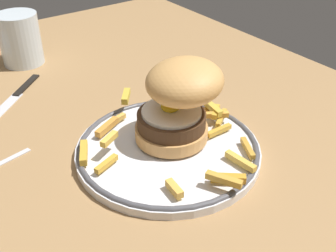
# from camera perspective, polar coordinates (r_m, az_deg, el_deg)

# --- Properties ---
(ground_plane) EXTENTS (1.32, 0.93, 0.04)m
(ground_plane) POSITION_cam_1_polar(r_m,az_deg,el_deg) (0.56, -2.99, -8.19)
(ground_plane) COLOR #9F784B
(dinner_plate) EXTENTS (0.25, 0.25, 0.02)m
(dinner_plate) POSITION_cam_1_polar(r_m,az_deg,el_deg) (0.58, 0.00, -3.13)
(dinner_plate) COLOR silver
(dinner_plate) RESTS_ON ground_plane
(burger) EXTENTS (0.12, 0.13, 0.12)m
(burger) POSITION_cam_1_polar(r_m,az_deg,el_deg) (0.56, 1.50, 3.60)
(burger) COLOR tan
(burger) RESTS_ON dinner_plate
(fries_pile) EXTENTS (0.26, 0.24, 0.03)m
(fries_pile) POSITION_cam_1_polar(r_m,az_deg,el_deg) (0.58, 1.26, -1.21)
(fries_pile) COLOR gold
(fries_pile) RESTS_ON dinner_plate
(water_glass) EXTENTS (0.08, 0.08, 0.10)m
(water_glass) POSITION_cam_1_polar(r_m,az_deg,el_deg) (0.87, -19.49, 10.72)
(water_glass) COLOR silver
(water_glass) RESTS_ON ground_plane
(knife) EXTENTS (0.13, 0.14, 0.01)m
(knife) POSITION_cam_1_polar(r_m,az_deg,el_deg) (0.77, -19.98, 4.13)
(knife) COLOR black
(knife) RESTS_ON ground_plane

